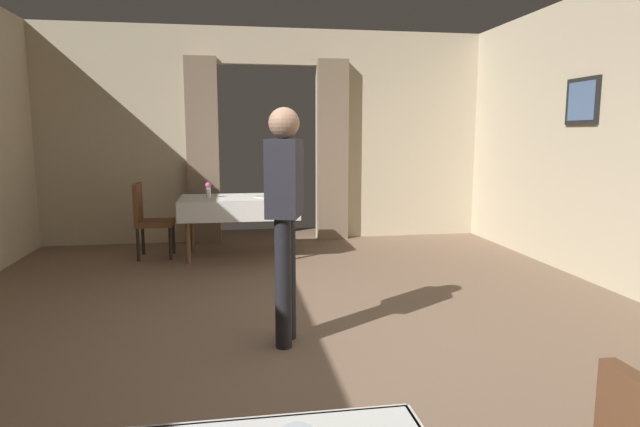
{
  "coord_description": "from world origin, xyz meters",
  "views": [
    {
      "loc": [
        -0.54,
        -3.65,
        1.54
      ],
      "look_at": [
        0.11,
        0.3,
        0.94
      ],
      "focal_mm": 30.29,
      "sensor_mm": 36.0,
      "label": 1
    }
  ],
  "objects": [
    {
      "name": "plate_mid_b",
      "position": [
        -0.16,
        3.08,
        0.76
      ],
      "size": [
        0.21,
        0.21,
        0.01
      ],
      "primitive_type": "cylinder",
      "color": "white",
      "rests_on": "dining_table_mid"
    },
    {
      "name": "wall_back",
      "position": [
        0.0,
        4.18,
        1.52
      ],
      "size": [
        6.4,
        0.27,
        3.0
      ],
      "color": "beige",
      "rests_on": "ground"
    },
    {
      "name": "ground",
      "position": [
        0.0,
        0.0,
        0.0
      ],
      "size": [
        10.08,
        10.08,
        0.0
      ],
      "primitive_type": "plane",
      "color": "#7A604C"
    },
    {
      "name": "dining_table_mid",
      "position": [
        -0.45,
        3.13,
        0.66
      ],
      "size": [
        1.46,
        0.88,
        0.75
      ],
      "color": "brown",
      "rests_on": "ground"
    },
    {
      "name": "flower_vase_mid",
      "position": [
        -0.82,
        3.14,
        0.85
      ],
      "size": [
        0.07,
        0.07,
        0.19
      ],
      "color": "silver",
      "rests_on": "dining_table_mid"
    },
    {
      "name": "person_waiter_by_doorway",
      "position": [
        -0.17,
        0.17,
        1.02
      ],
      "size": [
        0.31,
        0.41,
        1.72
      ],
      "color": "black",
      "rests_on": "ground"
    },
    {
      "name": "chair_mid_left",
      "position": [
        -1.57,
        3.22,
        0.52
      ],
      "size": [
        0.44,
        0.44,
        0.93
      ],
      "color": "black",
      "rests_on": "ground"
    },
    {
      "name": "plate_mid_c",
      "position": [
        0.12,
        3.21,
        0.76
      ],
      "size": [
        0.23,
        0.23,
        0.01
      ],
      "primitive_type": "cylinder",
      "color": "white",
      "rests_on": "dining_table_mid"
    }
  ]
}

